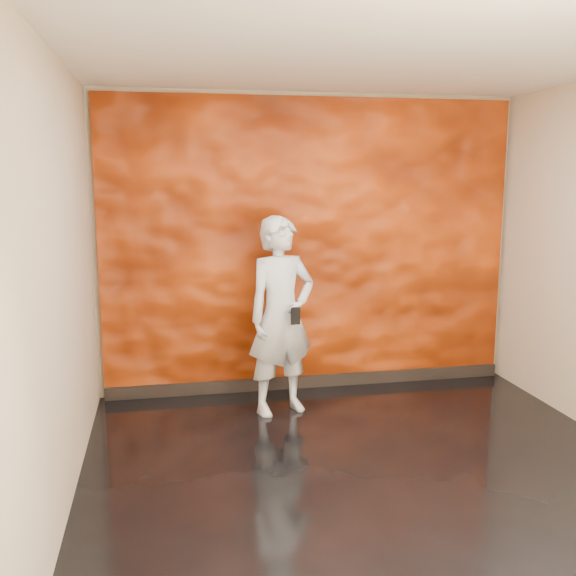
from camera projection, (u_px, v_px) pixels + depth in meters
The scene contains 5 objects.
room at pixel (379, 276), 4.18m from camera, with size 4.02×4.02×2.81m.
feature_wall at pixel (311, 246), 6.07m from camera, with size 3.90×0.06×2.75m, color #D4450B.
baseboard at pixel (311, 381), 6.27m from camera, with size 3.90×0.04×0.12m, color black.
man at pixel (281, 316), 5.50m from camera, with size 0.62×0.41×1.71m, color #9398A2.
phone at pixel (296, 316), 5.28m from camera, with size 0.08×0.02×0.15m, color black.
Camera 1 is at (-1.38, -3.93, 2.06)m, focal length 40.00 mm.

